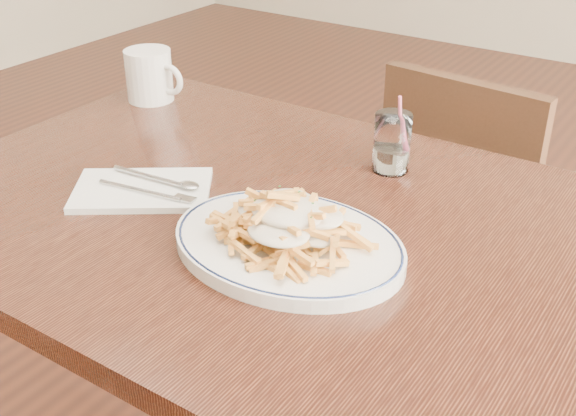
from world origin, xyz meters
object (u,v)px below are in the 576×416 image
Objects in this scene: coffee_mug at (150,76)px; table at (279,255)px; loaded_fries at (288,217)px; water_glass at (392,146)px; chair_far at (467,211)px; fries_plate at (288,244)px.

table is at bearing -26.74° from coffee_mug.
water_glass is (0.00, 0.32, -0.01)m from loaded_fries.
chair_far is (0.07, 0.68, -0.21)m from table.
fries_plate is at bearing -89.99° from chair_far.
water_glass is at bearing 72.00° from table.
table is 0.15m from fries_plate.
loaded_fries is 0.32m from water_glass.
chair_far is 1.90× the size of fries_plate.
table is 0.72m from chair_far.
water_glass is 0.58m from coffee_mug.
table is at bearing 130.77° from loaded_fries.
loaded_fries is 0.67m from coffee_mug.
fries_plate is 0.67m from coffee_mug.
water_glass is at bearing -89.95° from chair_far.
fries_plate is 1.73× the size of loaded_fries.
loaded_fries is 1.77× the size of coffee_mug.
coffee_mug is at bearing 149.53° from fries_plate.
coffee_mug is (-0.58, -0.43, 0.35)m from chair_far.
chair_far is 0.56m from water_glass.
chair_far is 0.83m from fries_plate.
loaded_fries is (0.00, -0.00, 0.04)m from fries_plate.
water_glass is at bearing 89.95° from loaded_fries.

